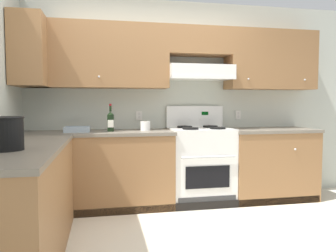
{
  "coord_description": "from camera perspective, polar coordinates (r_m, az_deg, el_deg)",
  "views": [
    {
      "loc": [
        -0.61,
        -2.67,
        1.23
      ],
      "look_at": [
        0.05,
        0.7,
        1.0
      ],
      "focal_mm": 35.32,
      "sensor_mm": 36.0,
      "label": 1
    }
  ],
  "objects": [
    {
      "name": "ground_plane",
      "position": [
        3.0,
        1.75,
        -20.36
      ],
      "size": [
        7.04,
        7.04,
        0.0
      ],
      "primitive_type": "plane",
      "color": "beige"
    },
    {
      "name": "wall_back",
      "position": [
        4.32,
        2.54,
        7.14
      ],
      "size": [
        4.68,
        0.57,
        2.55
      ],
      "color": "beige",
      "rests_on": "ground_plane"
    },
    {
      "name": "counter_back_run",
      "position": [
        4.07,
        0.27,
        -7.21
      ],
      "size": [
        3.6,
        0.65,
        0.91
      ],
      "color": "olive",
      "rests_on": "ground_plane"
    },
    {
      "name": "counter_left_run",
      "position": [
        2.85,
        -24.02,
        -12.39
      ],
      "size": [
        0.63,
        1.91,
        0.91
      ],
      "color": "olive",
      "rests_on": "ground_plane"
    },
    {
      "name": "stove",
      "position": [
        4.17,
        5.61,
        -6.57
      ],
      "size": [
        0.76,
        0.62,
        1.2
      ],
      "color": "white",
      "rests_on": "ground_plane"
    },
    {
      "name": "wine_bottle",
      "position": [
        3.88,
        -9.88,
        0.89
      ],
      "size": [
        0.08,
        0.08,
        0.32
      ],
      "color": "black",
      "rests_on": "counter_back_run"
    },
    {
      "name": "bowl",
      "position": [
        3.93,
        -15.38,
        -0.68
      ],
      "size": [
        0.28,
        0.25,
        0.06
      ],
      "color": "#9EADB7",
      "rests_on": "counter_back_run"
    },
    {
      "name": "bucket",
      "position": [
        2.54,
        -26.24,
        -1.05
      ],
      "size": [
        0.25,
        0.25,
        0.23
      ],
      "color": "black",
      "rests_on": "counter_left_run"
    },
    {
      "name": "paper_towel_roll",
      "position": [
        3.98,
        -3.93,
        0.02
      ],
      "size": [
        0.12,
        0.12,
        0.11
      ],
      "color": "white",
      "rests_on": "counter_back_run"
    }
  ]
}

